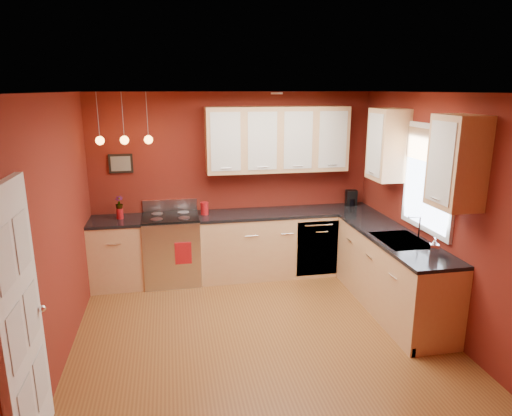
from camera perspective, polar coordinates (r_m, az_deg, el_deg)
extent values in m
plane|color=brown|center=(5.13, 0.80, -16.24)|extent=(4.20, 4.20, 0.00)
cube|color=white|center=(4.40, 0.92, 14.24)|extent=(4.00, 4.20, 0.02)
cube|color=maroon|center=(6.61, -2.80, 3.00)|extent=(4.00, 0.02, 2.60)
cube|color=maroon|center=(2.73, 10.05, -14.81)|extent=(4.00, 0.02, 2.60)
cube|color=maroon|center=(4.65, -24.13, -3.33)|extent=(0.02, 4.20, 2.60)
cube|color=maroon|center=(5.36, 22.32, -0.87)|extent=(0.02, 4.20, 2.60)
cube|color=tan|center=(6.53, -16.88, -5.53)|extent=(0.70, 0.60, 0.90)
cube|color=tan|center=(6.69, 3.88, -4.43)|extent=(2.54, 0.60, 0.90)
cube|color=tan|center=(5.84, 16.63, -7.94)|extent=(0.60, 2.10, 0.90)
cube|color=black|center=(6.39, -17.19, -1.56)|extent=(0.70, 0.62, 0.04)
cube|color=black|center=(6.55, 3.95, -0.54)|extent=(2.54, 0.62, 0.04)
cube|color=black|center=(5.68, 16.97, -3.55)|extent=(0.62, 2.10, 0.04)
cube|color=silver|center=(6.48, -10.44, -5.18)|extent=(0.76, 0.64, 0.92)
cube|color=black|center=(6.19, -10.42, -5.93)|extent=(0.55, 0.02, 0.32)
cylinder|color=silver|center=(6.11, -10.52, -3.85)|extent=(0.60, 0.02, 0.02)
cube|color=black|center=(6.34, -10.64, -1.13)|extent=(0.76, 0.60, 0.03)
cylinder|color=gray|center=(6.20, -12.30, -1.38)|extent=(0.16, 0.16, 0.01)
cylinder|color=gray|center=(6.20, -8.98, -1.22)|extent=(0.16, 0.16, 0.01)
cylinder|color=gray|center=(6.47, -12.25, -0.71)|extent=(0.16, 0.16, 0.01)
cylinder|color=gray|center=(6.47, -9.07, -0.56)|extent=(0.16, 0.16, 0.01)
cube|color=silver|center=(6.61, -10.70, 0.36)|extent=(0.76, 0.04, 0.16)
cube|color=silver|center=(6.52, 7.68, -5.02)|extent=(0.60, 0.02, 0.80)
cube|color=gray|center=(5.56, 17.68, -4.06)|extent=(0.50, 0.70, 0.05)
cube|color=black|center=(5.70, 16.87, -3.63)|extent=(0.42, 0.30, 0.02)
cube|color=black|center=(5.42, 18.51, -4.72)|extent=(0.42, 0.30, 0.02)
cylinder|color=white|center=(5.62, 19.79, -2.28)|extent=(0.02, 0.02, 0.28)
cylinder|color=white|center=(5.55, 19.28, -1.05)|extent=(0.16, 0.02, 0.02)
cube|color=white|center=(5.52, 20.83, 3.44)|extent=(0.04, 1.02, 1.22)
cube|color=white|center=(5.51, 20.70, 3.43)|extent=(0.01, 0.90, 1.10)
cube|color=#A87954|center=(5.45, 20.91, 7.25)|extent=(0.02, 0.96, 0.36)
cube|color=white|center=(3.66, -27.43, -13.14)|extent=(0.06, 0.82, 2.05)
cube|color=silver|center=(3.28, -28.88, -5.59)|extent=(0.00, 0.28, 0.40)
cube|color=silver|center=(3.60, -27.18, -3.66)|extent=(0.00, 0.28, 0.40)
cube|color=silver|center=(3.49, -27.74, -14.12)|extent=(0.00, 0.28, 0.40)
cube|color=silver|center=(3.80, -26.20, -11.58)|extent=(0.00, 0.28, 0.40)
cube|color=silver|center=(3.77, -26.68, -21.53)|extent=(0.00, 0.28, 0.40)
cube|color=silver|center=(4.06, -25.29, -18.61)|extent=(0.00, 0.28, 0.40)
sphere|color=white|center=(3.94, -25.20, -11.30)|extent=(0.06, 0.06, 0.06)
cube|color=tan|center=(6.45, 2.69, 8.56)|extent=(2.00, 0.35, 0.90)
cube|color=tan|center=(5.41, 19.57, 6.57)|extent=(0.35, 1.95, 0.90)
cube|color=black|center=(6.50, -16.54, 5.35)|extent=(0.32, 0.03, 0.26)
cylinder|color=gray|center=(6.13, -19.16, 10.76)|extent=(0.01, 0.01, 0.60)
sphere|color=#FFA53F|center=(6.15, -18.93, 7.97)|extent=(0.11, 0.11, 0.11)
cylinder|color=gray|center=(6.09, -16.33, 10.95)|extent=(0.01, 0.01, 0.60)
sphere|color=#FFA53F|center=(6.12, -16.12, 8.15)|extent=(0.11, 0.11, 0.11)
cylinder|color=gray|center=(6.07, -13.46, 11.13)|extent=(0.01, 0.01, 0.60)
sphere|color=#FFA53F|center=(6.10, -13.29, 8.32)|extent=(0.11, 0.11, 0.11)
cylinder|color=#AC1217|center=(6.36, -6.45, -0.12)|extent=(0.11, 0.11, 0.16)
cylinder|color=#AC1217|center=(6.34, -6.47, 0.64)|extent=(0.11, 0.11, 0.02)
cylinder|color=#AC1217|center=(6.39, -16.65, -0.67)|extent=(0.09, 0.09, 0.14)
imported|color=#AC1217|center=(6.35, -16.74, 0.58)|extent=(0.12, 0.12, 0.19)
cube|color=black|center=(6.98, 11.81, 1.27)|extent=(0.18, 0.15, 0.23)
cylinder|color=black|center=(6.95, 11.92, 0.69)|extent=(0.10, 0.10, 0.11)
imported|color=white|center=(5.11, 21.37, -4.56)|extent=(0.12, 0.12, 0.20)
cube|color=#AC1217|center=(6.15, -9.08, -5.61)|extent=(0.22, 0.01, 0.30)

